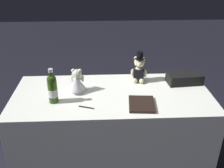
% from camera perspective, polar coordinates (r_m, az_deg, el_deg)
% --- Properties ---
extents(ground_plane, '(12.00, 12.00, 0.00)m').
position_cam_1_polar(ground_plane, '(2.88, 0.00, -15.70)').
color(ground_plane, black).
extents(reception_table, '(1.84, 0.83, 0.78)m').
position_cam_1_polar(reception_table, '(2.63, 0.00, -9.50)').
color(reception_table, white).
rests_on(reception_table, ground_plane).
extents(teddy_bear_groom, '(0.16, 0.15, 0.31)m').
position_cam_1_polar(teddy_bear_groom, '(2.62, 5.93, 3.13)').
color(teddy_bear_groom, beige).
rests_on(teddy_bear_groom, reception_table).
extents(teddy_bear_bride, '(0.18, 0.21, 0.22)m').
position_cam_1_polar(teddy_bear_bride, '(2.44, -7.68, 0.39)').
color(teddy_bear_bride, white).
rests_on(teddy_bear_bride, reception_table).
extents(champagne_bottle, '(0.08, 0.08, 0.31)m').
position_cam_1_polar(champagne_bottle, '(2.28, -12.88, -0.93)').
color(champagne_bottle, '#294C11').
rests_on(champagne_bottle, reception_table).
extents(signing_pen, '(0.14, 0.06, 0.01)m').
position_cam_1_polar(signing_pen, '(2.22, -5.51, -5.11)').
color(signing_pen, black).
rests_on(signing_pen, reception_table).
extents(gift_case_black, '(0.35, 0.21, 0.10)m').
position_cam_1_polar(gift_case_black, '(2.69, 15.54, 1.22)').
color(gift_case_black, black).
rests_on(gift_case_black, reception_table).
extents(guestbook, '(0.24, 0.28, 0.02)m').
position_cam_1_polar(guestbook, '(2.25, 6.51, -4.39)').
color(guestbook, black).
rests_on(guestbook, reception_table).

